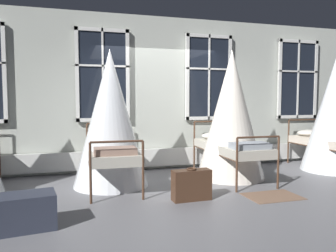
% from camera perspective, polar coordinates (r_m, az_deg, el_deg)
% --- Properties ---
extents(ground, '(22.37, 22.37, 0.00)m').
position_cam_1_polar(ground, '(6.14, 0.61, -9.08)').
color(ground, slate).
extents(back_wall_with_windows, '(12.18, 0.10, 3.15)m').
position_cam_1_polar(back_wall_with_windows, '(6.99, -1.91, 5.58)').
color(back_wall_with_windows, '#B2B7AD').
rests_on(back_wall_with_windows, ground).
extents(window_bank, '(7.79, 0.10, 2.76)m').
position_cam_1_polar(window_bank, '(6.89, -1.65, 1.26)').
color(window_bank, black).
rests_on(window_bank, ground).
extents(cot_second, '(1.26, 1.97, 2.28)m').
position_cam_1_polar(cot_second, '(5.64, -9.82, 0.96)').
color(cot_second, '#4C3323').
rests_on(cot_second, ground).
extents(cot_third, '(1.26, 1.96, 2.35)m').
position_cam_1_polar(cot_third, '(6.24, 10.77, 1.58)').
color(cot_third, '#4C3323').
rests_on(cot_third, ground).
extents(cot_fourth, '(1.26, 1.95, 2.30)m').
position_cam_1_polar(cot_fourth, '(7.56, 26.59, 1.49)').
color(cot_fourth, '#4C3323').
rests_on(cot_fourth, ground).
extents(rug_third, '(0.80, 0.57, 0.01)m').
position_cam_1_polar(rug_third, '(5.30, 17.46, -11.42)').
color(rug_third, brown).
rests_on(rug_third, ground).
extents(suitcase_dark, '(0.57, 0.23, 0.47)m').
position_cam_1_polar(suitcase_dark, '(4.85, 4.04, -10.02)').
color(suitcase_dark, '#472D1E').
rests_on(suitcase_dark, ground).
extents(travel_trunk, '(0.69, 0.49, 0.40)m').
position_cam_1_polar(travel_trunk, '(4.13, -23.26, -13.33)').
color(travel_trunk, '#2D3342').
rests_on(travel_trunk, ground).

